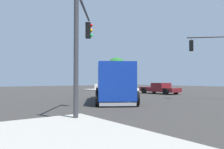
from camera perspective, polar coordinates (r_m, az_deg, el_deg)
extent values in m
plane|color=#33302D|center=(19.74, -0.15, -6.47)|extent=(100.00, 100.00, 0.00)
cube|color=#9E998E|center=(37.64, 3.82, -4.07)|extent=(11.52, 11.52, 0.14)
cube|color=#1438AD|center=(16.40, 0.48, -1.81)|extent=(5.56, 6.80, 2.52)
cube|color=#1438AD|center=(20.77, -0.47, -2.91)|extent=(3.05, 2.90, 1.70)
cube|color=black|center=(21.62, -0.61, -1.96)|extent=(1.74, 1.16, 0.88)
cube|color=#B2B2B7|center=(13.33, 1.56, -7.95)|extent=(2.04, 1.42, 0.21)
cube|color=white|center=(16.35, -3.75, -1.37)|extent=(2.99, 4.62, 0.36)
cube|color=white|center=(16.54, 4.66, -1.37)|extent=(2.99, 4.62, 0.36)
cylinder|color=black|center=(20.70, -3.90, -4.85)|extent=(0.78, 0.99, 1.00)
cylinder|color=black|center=(20.86, 2.95, -4.83)|extent=(0.78, 0.99, 1.00)
cylinder|color=black|center=(14.73, -3.85, -6.15)|extent=(0.78, 0.99, 1.00)
cylinder|color=black|center=(14.94, 5.76, -6.08)|extent=(0.78, 0.99, 1.00)
cylinder|color=black|center=(13.68, -3.83, -6.49)|extent=(0.78, 0.99, 1.00)
cylinder|color=black|center=(13.91, 6.50, -6.40)|extent=(0.78, 0.99, 1.00)
cylinder|color=#38383D|center=(20.81, 25.29, 9.05)|extent=(3.17, 3.10, 0.12)
cylinder|color=#38383D|center=(20.31, 20.38, 8.89)|extent=(0.03, 0.03, 0.25)
cube|color=black|center=(20.21, 20.40, 7.22)|extent=(0.42, 0.42, 0.95)
sphere|color=red|center=(20.44, 20.27, 8.02)|extent=(0.20, 0.20, 0.20)
sphere|color=#EFA314|center=(20.39, 20.28, 7.16)|extent=(0.20, 0.20, 0.20)
sphere|color=#19CC4C|center=(20.34, 20.29, 6.29)|extent=(0.20, 0.20, 0.20)
cylinder|color=#38383D|center=(8.97, -9.56, 6.44)|extent=(0.20, 0.20, 5.54)
cylinder|color=#38383D|center=(11.73, -7.52, 17.17)|extent=(2.81, 3.64, 0.12)
cylinder|color=#38383D|center=(13.48, -6.38, 14.09)|extent=(0.03, 0.03, 0.25)
cube|color=black|center=(13.33, -6.39, 11.61)|extent=(0.42, 0.42, 0.95)
sphere|color=red|center=(13.39, -5.60, 12.94)|extent=(0.20, 0.20, 0.20)
sphere|color=#EFA314|center=(13.31, -5.60, 11.65)|extent=(0.20, 0.20, 0.20)
sphere|color=#19CC4C|center=(13.24, -5.61, 10.34)|extent=(0.20, 0.20, 0.20)
cube|color=maroon|center=(26.59, 15.66, -4.02)|extent=(1.99, 1.56, 0.50)
cube|color=maroon|center=(27.55, 12.95, -3.34)|extent=(2.00, 1.76, 1.10)
cube|color=black|center=(27.54, 12.95, -2.73)|extent=(1.84, 1.48, 0.48)
cube|color=maroon|center=(28.74, 10.06, -3.83)|extent=(2.01, 2.06, 0.55)
cylinder|color=black|center=(27.49, 16.66, -4.25)|extent=(0.26, 0.77, 0.76)
cylinder|color=black|center=(25.87, 14.12, -4.44)|extent=(0.26, 0.77, 0.76)
cylinder|color=black|center=(29.59, 11.18, -4.10)|extent=(0.26, 0.77, 0.76)
cylinder|color=black|center=(28.08, 8.52, -4.25)|extent=(0.26, 0.77, 0.76)
cylinder|color=navy|center=(41.08, 2.64, -3.19)|extent=(0.14, 0.14, 0.85)
cylinder|color=navy|center=(41.24, 2.70, -3.18)|extent=(0.14, 0.14, 0.85)
cube|color=#3F8C4C|center=(41.15, 2.67, -2.15)|extent=(0.40, 0.38, 0.63)
sphere|color=beige|center=(41.15, 2.67, -1.55)|extent=(0.23, 0.23, 0.23)
cylinder|color=#3F8C4C|center=(40.93, 2.60, -2.11)|extent=(0.09, 0.09, 0.57)
cylinder|color=#3F8C4C|center=(41.36, 2.75, -2.11)|extent=(0.09, 0.09, 0.57)
cube|color=white|center=(43.81, 2.15, -3.03)|extent=(0.08, 0.04, 0.95)
cube|color=white|center=(43.69, 1.97, -3.03)|extent=(0.08, 0.04, 0.95)
cube|color=white|center=(43.58, 1.78, -3.03)|extent=(0.08, 0.04, 0.95)
cube|color=white|center=(43.47, 1.60, -3.04)|extent=(0.08, 0.04, 0.95)
cube|color=white|center=(43.36, 1.41, -3.04)|extent=(0.08, 0.04, 0.95)
cube|color=white|center=(43.25, 1.22, -3.04)|extent=(0.08, 0.04, 0.95)
cube|color=white|center=(43.14, 1.04, -3.05)|extent=(0.08, 0.04, 0.95)
cube|color=white|center=(43.02, 0.85, -3.05)|extent=(0.08, 0.04, 0.95)
cube|color=white|center=(42.91, 0.66, -3.05)|extent=(0.08, 0.04, 0.95)
cube|color=white|center=(42.81, 0.47, -3.06)|extent=(0.08, 0.04, 0.95)
cube|color=white|center=(42.70, 0.27, -3.06)|extent=(0.08, 0.04, 0.95)
cube|color=white|center=(42.59, 0.08, -3.07)|extent=(0.08, 0.04, 0.95)
cube|color=white|center=(42.48, -0.11, -3.07)|extent=(0.08, 0.04, 0.95)
cube|color=white|center=(42.37, -0.31, -3.07)|extent=(0.08, 0.04, 0.95)
cube|color=white|center=(42.27, -0.51, -3.08)|extent=(0.08, 0.04, 0.95)
cube|color=white|center=(42.16, -0.70, -3.08)|extent=(0.08, 0.04, 0.95)
cube|color=white|center=(42.05, -0.90, -3.08)|extent=(0.08, 0.04, 0.95)
cube|color=white|center=(41.95, -1.10, -3.09)|extent=(0.08, 0.04, 0.95)
cube|color=white|center=(41.84, -1.30, -3.09)|extent=(0.08, 0.04, 0.95)
cube|color=white|center=(41.74, -1.50, -3.09)|extent=(0.08, 0.04, 0.95)
cube|color=white|center=(41.64, -1.71, -3.10)|extent=(0.08, 0.04, 0.95)
cube|color=white|center=(41.53, -1.91, -3.10)|extent=(0.08, 0.04, 0.95)
cube|color=white|center=(41.43, -2.11, -3.10)|extent=(0.08, 0.04, 0.95)
cube|color=white|center=(41.33, -2.32, -3.11)|extent=(0.08, 0.04, 0.95)
cube|color=white|center=(41.22, -2.52, -3.11)|extent=(0.08, 0.04, 0.95)
cube|color=white|center=(41.12, -2.73, -3.11)|extent=(0.08, 0.04, 0.95)
cube|color=white|center=(41.02, -2.94, -3.12)|extent=(0.08, 0.04, 0.95)
cube|color=white|center=(40.92, -3.15, -3.12)|extent=(0.08, 0.04, 0.95)
cube|color=white|center=(40.82, -3.36, -3.12)|extent=(0.08, 0.04, 0.95)
cube|color=white|center=(40.72, -3.57, -3.13)|extent=(0.08, 0.04, 0.95)
cube|color=white|center=(40.63, -3.78, -3.13)|extent=(0.08, 0.04, 0.95)
cube|color=white|center=(40.53, -4.00, -3.13)|extent=(0.08, 0.04, 0.95)
cube|color=white|center=(40.43, -4.21, -3.14)|extent=(0.08, 0.04, 0.95)
cube|color=white|center=(40.33, -4.43, -3.14)|extent=(0.08, 0.04, 0.95)
cube|color=white|center=(40.24, -4.64, -3.14)|extent=(0.08, 0.04, 0.95)
cube|color=white|center=(41.96, -1.12, -2.76)|extent=(6.22, 0.03, 0.07)
cube|color=white|center=(41.97, -1.12, -3.34)|extent=(6.22, 0.03, 0.07)
cylinder|color=brown|center=(40.94, 1.24, -1.86)|extent=(0.32, 0.32, 2.75)
sphere|color=#236628|center=(41.03, 1.24, 2.01)|extent=(3.71, 3.71, 3.71)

